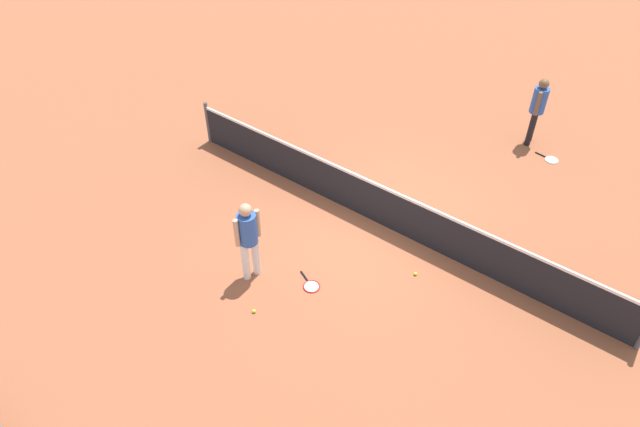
# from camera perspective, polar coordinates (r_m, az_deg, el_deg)

# --- Properties ---
(ground_plane) EXTENTS (40.00, 40.00, 0.00)m
(ground_plane) POSITION_cam_1_polar(r_m,az_deg,el_deg) (11.86, 6.11, -1.06)
(ground_plane) COLOR #9E5638
(court_net) EXTENTS (10.09, 0.09, 1.07)m
(court_net) POSITION_cam_1_polar(r_m,az_deg,el_deg) (11.53, 6.28, 0.79)
(court_net) COLOR #4C4C51
(court_net) RESTS_ON ground_plane
(player_near_side) EXTENTS (0.42, 0.53, 1.70)m
(player_near_side) POSITION_cam_1_polar(r_m,az_deg,el_deg) (10.15, -7.15, -2.14)
(player_near_side) COLOR white
(player_near_side) RESTS_ON ground_plane
(player_far_side) EXTENTS (0.40, 0.53, 1.70)m
(player_far_side) POSITION_cam_1_polar(r_m,az_deg,el_deg) (14.57, 20.78, 9.93)
(player_far_side) COLOR black
(player_far_side) RESTS_ON ground_plane
(tennis_racket_near_player) EXTENTS (0.60, 0.41, 0.03)m
(tennis_racket_near_player) POSITION_cam_1_polar(r_m,az_deg,el_deg) (10.58, -0.92, -7.14)
(tennis_racket_near_player) COLOR red
(tennis_racket_near_player) RESTS_ON ground_plane
(tennis_racket_far_player) EXTENTS (0.60, 0.36, 0.03)m
(tennis_racket_far_player) POSITION_cam_1_polar(r_m,az_deg,el_deg) (14.61, 21.88, 5.01)
(tennis_racket_far_player) COLOR white
(tennis_racket_far_player) RESTS_ON ground_plane
(tennis_ball_near_player) EXTENTS (0.07, 0.07, 0.07)m
(tennis_ball_near_player) POSITION_cam_1_polar(r_m,az_deg,el_deg) (10.23, -6.56, -9.59)
(tennis_ball_near_player) COLOR #C6E033
(tennis_ball_near_player) RESTS_ON ground_plane
(tennis_ball_by_net) EXTENTS (0.07, 0.07, 0.07)m
(tennis_ball_by_net) POSITION_cam_1_polar(r_m,az_deg,el_deg) (10.90, 9.44, -5.91)
(tennis_ball_by_net) COLOR #C6E033
(tennis_ball_by_net) RESTS_ON ground_plane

